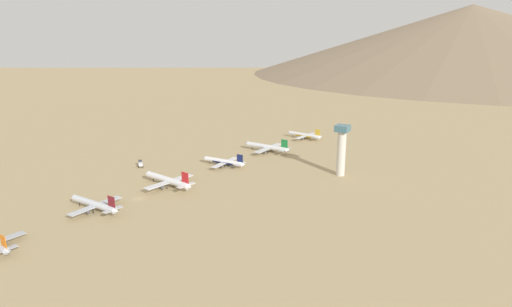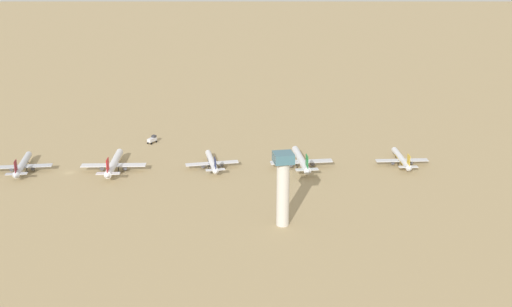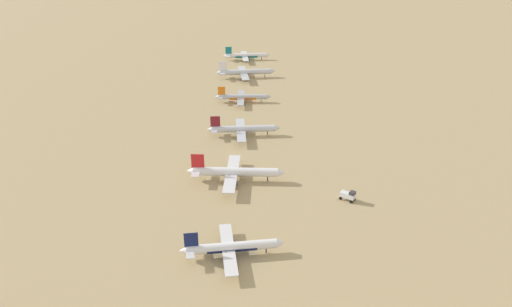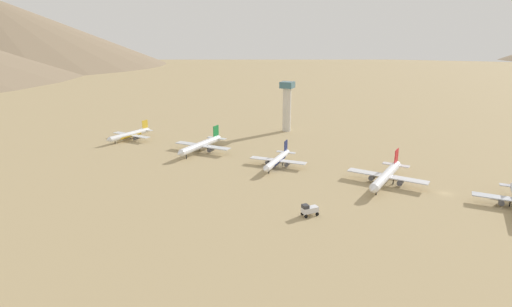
{
  "view_description": "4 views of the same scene",
  "coord_description": "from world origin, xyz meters",
  "px_view_note": "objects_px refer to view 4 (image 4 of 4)",
  "views": [
    {
      "loc": [
        -151.74,
        143.49,
        77.98
      ],
      "look_at": [
        -14.62,
        -86.82,
        4.26
      ],
      "focal_mm": 31.08,
      "sensor_mm": 36.0,
      "label": 1
    },
    {
      "loc": [
        -286.78,
        -35.95,
        105.65
      ],
      "look_at": [
        -7.29,
        -86.0,
        6.6
      ],
      "focal_mm": 45.1,
      "sensor_mm": 36.0,
      "label": 2
    },
    {
      "loc": [
        -10.46,
        -181.81,
        88.69
      ],
      "look_at": [
        8.39,
        -9.21,
        5.4
      ],
      "focal_mm": 34.65,
      "sensor_mm": 36.0,
      "label": 3
    },
    {
      "loc": [
        149.22,
        -7.63,
        53.21
      ],
      "look_at": [
        -2.37,
        -74.17,
        5.51
      ],
      "focal_mm": 28.39,
      "sensor_mm": 36.0,
      "label": 4
    }
  ],
  "objects_px": {
    "parked_jet_3": "(386,175)",
    "service_truck": "(309,209)",
    "parked_jet_0": "(130,135)",
    "control_tower": "(287,104)",
    "parked_jet_2": "(277,160)",
    "parked_jet_1": "(201,145)"
  },
  "relations": [
    {
      "from": "parked_jet_1",
      "to": "parked_jet_2",
      "type": "xyz_separation_m",
      "value": [
        6.56,
        41.4,
        -0.59
      ]
    },
    {
      "from": "parked_jet_3",
      "to": "parked_jet_0",
      "type": "bearing_deg",
      "value": -96.77
    },
    {
      "from": "parked_jet_0",
      "to": "parked_jet_3",
      "type": "xyz_separation_m",
      "value": [
        15.91,
        134.08,
        0.62
      ]
    },
    {
      "from": "parked_jet_0",
      "to": "control_tower",
      "type": "relative_size",
      "value": 1.07
    },
    {
      "from": "parked_jet_1",
      "to": "parked_jet_3",
      "type": "distance_m",
      "value": 87.08
    },
    {
      "from": "parked_jet_0",
      "to": "parked_jet_2",
      "type": "distance_m",
      "value": 89.84
    },
    {
      "from": "service_truck",
      "to": "control_tower",
      "type": "bearing_deg",
      "value": -157.02
    },
    {
      "from": "parked_jet_0",
      "to": "parked_jet_1",
      "type": "relative_size",
      "value": 0.85
    },
    {
      "from": "control_tower",
      "to": "parked_jet_0",
      "type": "bearing_deg",
      "value": -52.09
    },
    {
      "from": "parked_jet_2",
      "to": "parked_jet_1",
      "type": "bearing_deg",
      "value": -99.0
    },
    {
      "from": "parked_jet_1",
      "to": "control_tower",
      "type": "height_order",
      "value": "control_tower"
    },
    {
      "from": "parked_jet_1",
      "to": "service_truck",
      "type": "height_order",
      "value": "parked_jet_1"
    },
    {
      "from": "parked_jet_1",
      "to": "control_tower",
      "type": "distance_m",
      "value": 64.74
    },
    {
      "from": "parked_jet_0",
      "to": "control_tower",
      "type": "xyz_separation_m",
      "value": [
        -54.26,
        69.66,
        13.16
      ]
    },
    {
      "from": "parked_jet_3",
      "to": "parked_jet_1",
      "type": "bearing_deg",
      "value": -96.99
    },
    {
      "from": "parked_jet_3",
      "to": "service_truck",
      "type": "relative_size",
      "value": 6.65
    },
    {
      "from": "service_truck",
      "to": "parked_jet_3",
      "type": "bearing_deg",
      "value": 154.17
    },
    {
      "from": "parked_jet_1",
      "to": "control_tower",
      "type": "bearing_deg",
      "value": 159.72
    },
    {
      "from": "parked_jet_1",
      "to": "control_tower",
      "type": "xyz_separation_m",
      "value": [
        -59.57,
        22.01,
        12.58
      ]
    },
    {
      "from": "parked_jet_1",
      "to": "service_truck",
      "type": "distance_m",
      "value": 83.66
    },
    {
      "from": "parked_jet_2",
      "to": "parked_jet_3",
      "type": "bearing_deg",
      "value": 84.89
    },
    {
      "from": "parked_jet_0",
      "to": "parked_jet_2",
      "type": "xyz_separation_m",
      "value": [
        11.88,
        89.05,
        -0.01
      ]
    }
  ]
}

